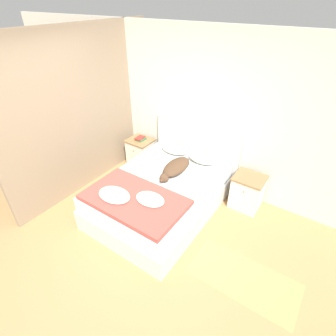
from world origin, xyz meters
The scene contains 13 objects.
ground_plane centered at (0.00, 0.00, 0.00)m, with size 16.00×16.00×0.00m, color tan.
wall_back centered at (0.00, 2.13, 1.27)m, with size 9.00×0.06×2.55m.
wall_side_left centered at (-1.54, 1.05, 1.27)m, with size 0.06×3.10×2.55m.
bed centered at (-0.04, 1.00, 0.28)m, with size 1.50×2.07×0.57m.
headboard centered at (-0.04, 2.06, 0.56)m, with size 1.58×0.06×1.08m.
nightstand_left centered at (-1.11, 1.83, 0.28)m, with size 0.46×0.43×0.56m.
nightstand_right centered at (1.04, 1.83, 0.28)m, with size 0.46×0.43×0.56m.
pillow_left centered at (-0.31, 1.82, 0.63)m, with size 0.49×0.33×0.12m.
pillow_right centered at (0.23, 1.82, 0.63)m, with size 0.49×0.33×0.12m.
quilt centered at (-0.05, 0.41, 0.61)m, with size 1.35×0.81×0.12m.
dog centered at (0.04, 1.31, 0.65)m, with size 0.29×0.80×0.18m.
book_stack centered at (-1.11, 1.84, 0.59)m, with size 0.17×0.19×0.05m.
rug centered at (1.51, 0.56, 0.00)m, with size 1.29×0.64×0.00m.
Camera 1 is at (1.82, -1.51, 2.87)m, focal length 28.00 mm.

